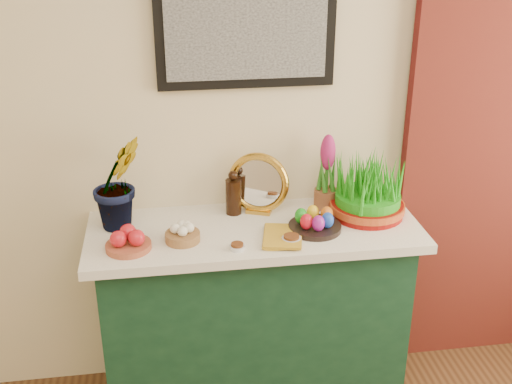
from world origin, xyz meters
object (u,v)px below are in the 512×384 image
sideboard (254,318)px  wheatgrass_sabzeh (368,190)px  hyacinth_green (117,168)px  mirror (258,184)px  book (263,236)px

sideboard → wheatgrass_sabzeh: size_ratio=4.00×
hyacinth_green → wheatgrass_sabzeh: hyacinth_green is taller
sideboard → wheatgrass_sabzeh: (0.50, 0.04, 0.58)m
mirror → sideboard: bearing=-105.5°
book → wheatgrass_sabzeh: bearing=29.8°
wheatgrass_sabzeh → mirror: bearing=167.4°
book → sideboard: bearing=111.9°
sideboard → hyacinth_green: 0.92m
mirror → book: size_ratio=1.33×
sideboard → wheatgrass_sabzeh: 0.77m
hyacinth_green → sideboard: bearing=-38.5°
mirror → book: 0.28m
hyacinth_green → mirror: 0.61m
sideboard → mirror: size_ratio=4.73×
hyacinth_green → book: (0.57, -0.20, -0.25)m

